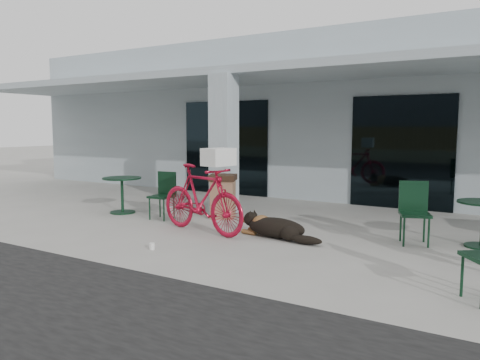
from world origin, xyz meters
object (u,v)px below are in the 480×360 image
Objects in this scene: bicycle at (202,199)px; cafe_chair_far_a at (415,213)px; cafe_chair_near at (162,196)px; dog at (276,227)px; cafe_table_near at (122,195)px; trash_receptacle at (223,196)px.

bicycle is 3.73m from cafe_chair_far_a.
cafe_chair_near is at bearing 165.62° from cafe_chair_far_a.
dog is 1.20× the size of cafe_chair_far_a.
cafe_table_near is (-4.12, 0.39, 0.20)m from dog.
dog is at bearing -5.46° from cafe_table_near.
bicycle is at bearing 177.13° from cafe_chair_far_a.
bicycle is 1.48m from trash_receptacle.
cafe_chair_far_a is at bearing 27.69° from dog.
cafe_chair_near is 5.06m from cafe_chair_far_a.
bicycle is at bearing -26.77° from cafe_chair_near.
cafe_table_near is at bearing 163.64° from cafe_chair_far_a.
trash_receptacle is (1.03, 0.80, -0.03)m from cafe_chair_near.
cafe_chair_near reaches higher than dog.
bicycle is 2.02× the size of cafe_chair_far_a.
bicycle is at bearing -72.45° from trash_receptacle.
bicycle reaches higher than cafe_table_near.
cafe_chair_near is (1.25, -0.09, 0.09)m from cafe_table_near.
cafe_chair_far_a is (6.28, 0.41, 0.11)m from cafe_table_near.
cafe_chair_far_a reaches higher than dog.
cafe_chair_far_a is (3.56, 1.10, -0.11)m from bicycle.
bicycle is 2.25× the size of trash_receptacle.
bicycle is 2.82m from cafe_table_near.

